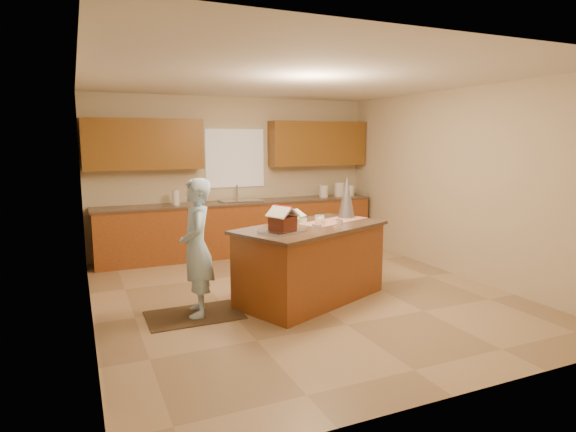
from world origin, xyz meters
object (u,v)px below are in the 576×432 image
at_px(island_base, 311,264).
at_px(gingerbread_house, 283,221).
at_px(tinsel_tree, 347,197).
at_px(boy, 197,248).

relative_size(island_base, gingerbread_house, 4.94).
relative_size(tinsel_tree, boy, 0.36).
relative_size(island_base, tinsel_tree, 3.27).
xyz_separation_m(island_base, gingerbread_house, (-0.49, -0.26, 0.62)).
distance_m(tinsel_tree, boy, 2.19).
xyz_separation_m(tinsel_tree, boy, (-2.12, -0.34, -0.43)).
bearing_deg(gingerbread_house, tinsel_tree, 27.31).
bearing_deg(island_base, tinsel_tree, 3.67).
bearing_deg(tinsel_tree, boy, -170.93).
bearing_deg(tinsel_tree, island_base, -153.32).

